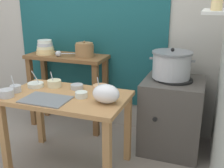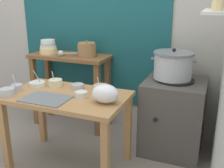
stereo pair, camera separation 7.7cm
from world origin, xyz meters
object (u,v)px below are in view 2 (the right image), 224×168
Objects in this scene: steamer_pot at (173,65)px; plastic_bag at (105,94)px; prep_bowl_3 at (37,84)px; clay_pot at (87,50)px; prep_bowl_4 at (17,87)px; prep_bowl_1 at (55,83)px; prep_bowl_5 at (78,86)px; ladle at (62,53)px; bowl_stack_enamel at (48,47)px; prep_bowl_6 at (101,88)px; back_shelf_table at (70,73)px; stove_block at (173,116)px; prep_bowl_2 at (8,92)px; serving_tray at (46,99)px; prep_table at (67,106)px; prep_bowl_0 at (81,94)px.

plastic_bag is at bearing -120.28° from steamer_pot.
plastic_bag is at bearing -11.48° from prep_bowl_3.
prep_bowl_4 is (-0.30, -0.86, -0.22)m from clay_pot.
prep_bowl_5 is (0.24, 0.02, -0.01)m from prep_bowl_1.
ladle reaches higher than prep_bowl_5.
bowl_stack_enamel reaches higher than prep_bowl_6.
stove_block is at bearing -5.79° from back_shelf_table.
bowl_stack_enamel is 0.77× the size of ladle.
back_shelf_table reaches higher than prep_bowl_1.
clay_pot is 1.06m from prep_bowl_2.
clay_pot is 1.23× the size of prep_bowl_3.
clay_pot is at bearing 74.02° from prep_bowl_2.
back_shelf_table reaches higher than prep_bowl_3.
serving_tray is 2.57× the size of prep_bowl_4.
stove_block reaches higher than serving_tray.
ladle reaches higher than plastic_bag.
serving_tray is 0.50m from prep_bowl_6.
stove_block is 1.31m from serving_tray.
prep_table is at bearing 25.49° from prep_bowl_2.
ladle is 2.03× the size of prep_bowl_6.
prep_table is 2.47× the size of steamer_pot.
bowl_stack_enamel reaches higher than plastic_bag.
stove_block is at bearing 42.65° from prep_bowl_0.
prep_bowl_3 is 0.66m from prep_bowl_6.
clay_pot reaches higher than prep_bowl_3.
prep_bowl_6 is (0.65, 0.08, 0.01)m from prep_bowl_3.
prep_bowl_5 is (0.70, -0.56, -0.23)m from bowl_stack_enamel.
prep_bowl_4 is at bearing -92.17° from ladle.
prep_bowl_2 is at bearing -92.89° from back_shelf_table.
prep_bowl_4 is at bearing -113.98° from prep_bowl_3.
ladle is 1.23× the size of plastic_bag.
stove_block is 1.95× the size of serving_tray.
prep_table is 0.87m from ladle.
ladle reaches higher than prep_bowl_0.
steamer_pot is at bearing 34.51° from prep_bowl_2.
prep_bowl_6 reaches higher than serving_tray.
stove_block is at bearing 23.82° from prep_bowl_1.
prep_bowl_4 is at bearing -150.04° from steamer_pot.
bowl_stack_enamel is (-0.50, -0.03, -0.00)m from clay_pot.
steamer_pot and clay_pot have the same top height.
bowl_stack_enamel is (-0.68, 0.75, 0.37)m from prep_table.
clay_pot reaches higher than prep_bowl_1.
prep_bowl_6 is at bearing 29.29° from prep_bowl_2.
ladle is 1.88× the size of prep_bowl_1.
serving_tray is (0.35, -0.85, -0.21)m from ladle.
prep_bowl_3 is at bearing 168.34° from prep_bowl_0.
back_shelf_table is at bearing 125.95° from prep_bowl_5.
steamer_pot is 4.10× the size of prep_bowl_0.
prep_bowl_4 is 0.56m from prep_bowl_5.
serving_tray is 0.36m from prep_bowl_1.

